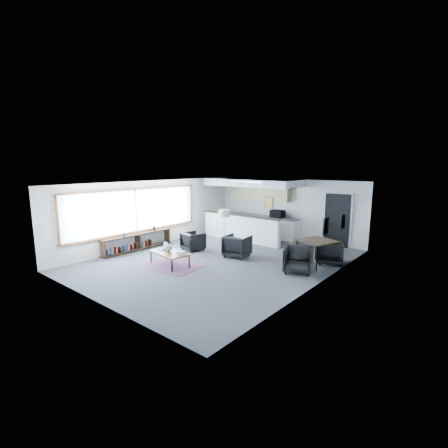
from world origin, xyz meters
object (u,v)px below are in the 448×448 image
Objects in this scene: book_stack at (182,253)px; armchair_left at (193,240)px; dining_table at (317,242)px; dining_chair_near at (298,261)px; dining_chair_far at (330,253)px; laptop at (164,247)px; ceramic_pot at (169,248)px; floor_lamp at (224,215)px; coffee_table at (169,253)px; microwave at (277,213)px; armchair_right at (237,245)px.

armchair_left is at bearing 125.45° from book_stack.
dining_chair_near is (-0.13, -1.00, -0.40)m from dining_table.
laptop is at bearing 14.68° from dining_chair_far.
ceramic_pot is 2.99m from floor_lamp.
dining_chair_far is at bearing -149.04° from armchair_left.
ceramic_pot is at bearing -169.96° from book_stack.
coffee_table is 5.74m from microwave.
ceramic_pot is 2.00m from armchair_left.
dining_chair_far is (0.25, 0.48, -0.42)m from dining_table.
floor_lamp is at bearing -15.09° from dining_chair_far.
ceramic_pot is at bearing 17.88° from dining_chair_far.
dining_chair_far reaches higher than book_stack.
laptop is 0.31× the size of dining_table.
dining_chair_near is at bearing -97.38° from dining_table.
microwave reaches higher than book_stack.
coffee_table is 2.15× the size of dining_chair_far.
ceramic_pot is 4.10m from dining_chair_near.
coffee_table is 4.06m from dining_chair_near.
floor_lamp reaches higher than microwave.
laptop is at bearing 46.21° from armchair_right.
dining_chair_far is 1.18× the size of microwave.
ceramic_pot is 0.52m from book_stack.
microwave is (0.62, 5.66, 0.71)m from coffee_table.
floor_lamp is 2.86m from microwave.
dining_table is 2.17× the size of microwave.
coffee_table is 4.75m from dining_table.
dining_chair_far is (4.68, 1.67, -0.04)m from armchair_left.
microwave is (1.01, 5.55, 0.61)m from laptop.
armchair_right is (1.05, 2.21, 0.01)m from coffee_table.
book_stack is at bearing -137.08° from dining_table.
armchair_left is (-0.79, 1.86, -0.04)m from coffee_table.
microwave is (0.16, 5.56, 0.64)m from book_stack.
armchair_right reaches higher than dining_chair_far.
armchair_right is 1.23× the size of dining_chair_far.
laptop reaches higher than book_stack.
armchair_left is 1.30× the size of microwave.
armchair_right reaches higher than armchair_left.
book_stack is 4.34m from dining_table.
coffee_table is 0.16m from ceramic_pot.
book_stack is 3.61m from dining_chair_near.
laptop is 5.47m from dining_chair_far.
coffee_table is 3.77× the size of laptop.
coffee_table is 1.74× the size of armchair_right.
dining_chair_near is at bearing 40.90° from laptop.
dining_table is at bearing 39.54° from ceramic_pot.
dining_table is 4.00m from microwave.
dining_table reaches higher than ceramic_pot.
dining_chair_near is at bearing -49.66° from microwave.
coffee_table is at bearing -94.44° from microwave.
dining_chair_near is at bearing -13.37° from floor_lamp.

